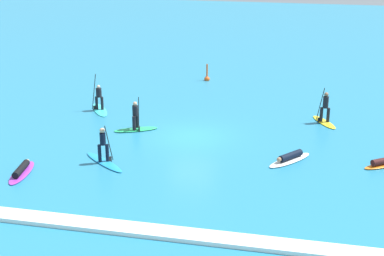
{
  "coord_description": "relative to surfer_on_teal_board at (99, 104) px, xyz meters",
  "views": [
    {
      "loc": [
        6.43,
        -29.25,
        11.14
      ],
      "look_at": [
        0.0,
        0.0,
        0.5
      ],
      "focal_mm": 53.49,
      "sensor_mm": 36.0,
      "label": 1
    }
  ],
  "objects": [
    {
      "name": "surfer_on_blue_board",
      "position": [
        3.33,
        -8.03,
        0.0
      ],
      "size": [
        2.88,
        2.49,
        1.99
      ],
      "rotation": [
        0.0,
        0.0,
        5.6
      ],
      "color": "#1E8CD1",
      "rests_on": "ground_plane"
    },
    {
      "name": "marker_buoy",
      "position": [
        5.27,
        8.79,
        -0.24
      ],
      "size": [
        0.42,
        0.42,
        1.37
      ],
      "color": "#E55119",
      "rests_on": "ground_plane"
    },
    {
      "name": "surfer_on_purple_board",
      "position": [
        -0.04,
        -10.08,
        -0.3
      ],
      "size": [
        1.18,
        2.85,
        0.42
      ],
      "rotation": [
        0.0,
        0.0,
        1.72
      ],
      "color": "purple",
      "rests_on": "ground_plane"
    },
    {
      "name": "surfer_on_white_board",
      "position": [
        12.33,
        -5.82,
        -0.29
      ],
      "size": [
        2.33,
        2.71,
        0.45
      ],
      "rotation": [
        0.0,
        0.0,
        4.05
      ],
      "color": "white",
      "rests_on": "ground_plane"
    },
    {
      "name": "surfer_on_yellow_board",
      "position": [
        14.0,
        0.59,
        0.13
      ],
      "size": [
        1.76,
        2.57,
        2.14
      ],
      "rotation": [
        0.0,
        0.0,
        2.05
      ],
      "color": "yellow",
      "rests_on": "ground_plane"
    },
    {
      "name": "wave_crest",
      "position": [
        6.79,
        -14.15,
        -0.36
      ],
      "size": [
        24.43,
        0.9,
        0.18
      ],
      "primitive_type": "cube",
      "color": "white",
      "rests_on": "ground_plane"
    },
    {
      "name": "surfer_on_green_board",
      "position": [
        3.42,
        -3.1,
        -0.01
      ],
      "size": [
        2.59,
        1.8,
        2.1
      ],
      "rotation": [
        0.0,
        0.0,
        0.47
      ],
      "color": "#23B266",
      "rests_on": "ground_plane"
    },
    {
      "name": "ground_plane",
      "position": [
        6.79,
        -3.41,
        -0.45
      ],
      "size": [
        120.0,
        120.0,
        0.0
      ],
      "primitive_type": "plane",
      "color": "teal",
      "rests_on": "ground"
    },
    {
      "name": "surfer_on_teal_board",
      "position": [
        0.0,
        0.0,
        0.0
      ],
      "size": [
        2.19,
        2.91,
        2.39
      ],
      "rotation": [
        0.0,
        0.0,
        2.12
      ],
      "color": "#33C6CC",
      "rests_on": "ground_plane"
    }
  ]
}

